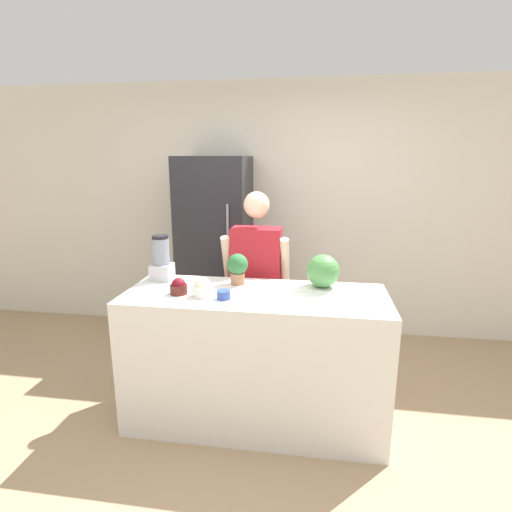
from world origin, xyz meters
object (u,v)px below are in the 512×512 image
(refrigerator, at_px, (216,251))
(bowl_small_blue, at_px, (224,295))
(blender, at_px, (161,260))
(bowl_cherries, at_px, (179,287))
(watermelon, at_px, (323,271))
(potted_plant, at_px, (238,267))
(bowl_cream, at_px, (203,288))
(person, at_px, (256,286))

(refrigerator, distance_m, bowl_small_blue, 1.51)
(blender, bearing_deg, bowl_cherries, -51.72)
(watermelon, relative_size, potted_plant, 1.03)
(potted_plant, bearing_deg, bowl_small_blue, -94.78)
(blender, height_order, potted_plant, blender)
(bowl_small_blue, height_order, potted_plant, potted_plant)
(refrigerator, relative_size, bowl_cream, 13.95)
(blender, bearing_deg, bowl_cream, -38.08)
(watermelon, bearing_deg, blender, 178.15)
(potted_plant, bearing_deg, refrigerator, 111.73)
(watermelon, bearing_deg, bowl_cherries, -165.09)
(blender, bearing_deg, watermelon, -1.85)
(watermelon, xyz_separation_m, bowl_cherries, (-0.95, -0.25, -0.08))
(bowl_cream, relative_size, potted_plant, 0.60)
(person, relative_size, bowl_cream, 11.90)
(refrigerator, distance_m, blender, 1.12)
(refrigerator, relative_size, blender, 5.51)
(person, distance_m, bowl_cream, 0.76)
(watermelon, bearing_deg, person, 141.78)
(refrigerator, distance_m, potted_plant, 1.22)
(bowl_cherries, bearing_deg, bowl_cream, -8.15)
(refrigerator, distance_m, person, 0.91)
(bowl_small_blue, xyz_separation_m, potted_plant, (0.03, 0.32, 0.10))
(bowl_cream, bearing_deg, refrigerator, 100.92)
(bowl_cherries, height_order, bowl_small_blue, bowl_cherries)
(bowl_cream, xyz_separation_m, blender, (-0.40, 0.32, 0.10))
(watermelon, height_order, blender, blender)
(refrigerator, xyz_separation_m, bowl_cherries, (0.10, -1.39, 0.07))
(bowl_cherries, relative_size, blender, 0.34)
(bowl_cherries, xyz_separation_m, blender, (-0.23, 0.29, 0.11))
(refrigerator, bearing_deg, person, -54.18)
(watermelon, relative_size, bowl_cherries, 1.99)
(bowl_small_blue, bearing_deg, person, 81.68)
(bowl_cherries, xyz_separation_m, bowl_cream, (0.17, -0.02, 0.01))
(person, height_order, blender, person)
(bowl_cherries, height_order, bowl_cream, bowl_cream)
(refrigerator, distance_m, watermelon, 1.56)
(refrigerator, distance_m, bowl_cherries, 1.40)
(person, height_order, watermelon, person)
(bowl_small_blue, relative_size, blender, 0.26)
(watermelon, distance_m, bowl_cherries, 0.99)
(blender, relative_size, potted_plant, 1.51)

